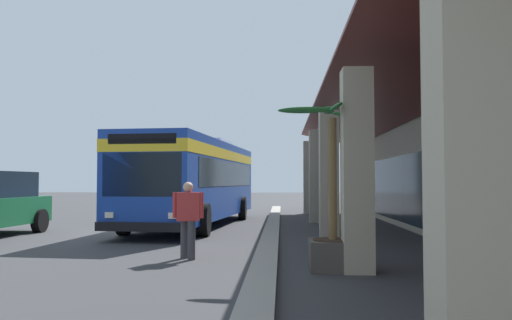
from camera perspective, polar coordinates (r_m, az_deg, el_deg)
ground at (r=16.06m, az=12.33°, el=-8.34°), size 120.00×120.00×0.00m
curb_strip at (r=14.95m, az=1.65°, el=-8.60°), size 33.34×0.50×0.12m
transit_bus at (r=19.18m, az=-6.86°, el=-1.86°), size 11.40×3.59×3.34m
pedestrian at (r=10.93m, az=-7.73°, el=-6.30°), size 0.36×0.67×1.65m
potted_palm at (r=9.66m, az=8.68°, el=-8.16°), size 1.53×1.84×3.15m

